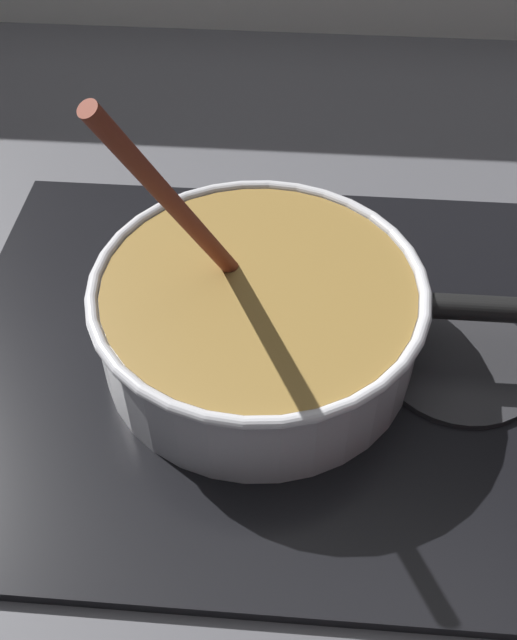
# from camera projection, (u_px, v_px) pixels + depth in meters

# --- Properties ---
(ground) EXTENTS (2.40, 1.60, 0.04)m
(ground) POSITION_uv_depth(u_px,v_px,m) (218.00, 479.00, 0.61)
(ground) COLOR #4C4C51
(hob_plate) EXTENTS (0.56, 0.48, 0.01)m
(hob_plate) POSITION_uv_depth(u_px,v_px,m) (258.00, 355.00, 0.67)
(hob_plate) COLOR black
(hob_plate) RESTS_ON ground
(burner_ring) EXTENTS (0.17, 0.17, 0.01)m
(burner_ring) POSITION_uv_depth(u_px,v_px,m) (258.00, 348.00, 0.66)
(burner_ring) COLOR #592D0C
(burner_ring) RESTS_ON hob_plate
(spare_burner) EXTENTS (0.15, 0.15, 0.01)m
(spare_burner) POSITION_uv_depth(u_px,v_px,m) (458.00, 360.00, 0.66)
(spare_burner) COLOR #262628
(spare_burner) RESTS_ON hob_plate
(cooking_pan) EXTENTS (0.40, 0.29, 0.29)m
(cooking_pan) POSITION_uv_depth(u_px,v_px,m) (259.00, 316.00, 0.63)
(cooking_pan) COLOR silver
(cooking_pan) RESTS_ON hob_plate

